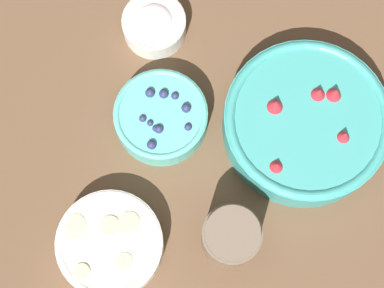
{
  "coord_description": "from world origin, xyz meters",
  "views": [
    {
      "loc": [
        -0.28,
        0.05,
        1.03
      ],
      "look_at": [
        -0.03,
        0.05,
        0.05
      ],
      "focal_mm": 60.0,
      "sensor_mm": 36.0,
      "label": 1
    }
  ],
  "objects_px": {
    "bowl_strawberries": "(306,122)",
    "bowl_blueberries": "(161,117)",
    "bowl_cream": "(154,24)",
    "jar_chocolate": "(231,237)",
    "bowl_bananas": "(110,244)"
  },
  "relations": [
    {
      "from": "bowl_bananas",
      "to": "bowl_cream",
      "type": "height_order",
      "value": "bowl_cream"
    },
    {
      "from": "bowl_strawberries",
      "to": "bowl_blueberries",
      "type": "xyz_separation_m",
      "value": [
        0.01,
        0.23,
        -0.01
      ]
    },
    {
      "from": "bowl_strawberries",
      "to": "jar_chocolate",
      "type": "xyz_separation_m",
      "value": [
        -0.19,
        0.12,
        0.01
      ]
    },
    {
      "from": "bowl_blueberries",
      "to": "jar_chocolate",
      "type": "height_order",
      "value": "jar_chocolate"
    },
    {
      "from": "bowl_strawberries",
      "to": "bowl_cream",
      "type": "xyz_separation_m",
      "value": [
        0.18,
        0.25,
        -0.01
      ]
    },
    {
      "from": "bowl_strawberries",
      "to": "jar_chocolate",
      "type": "relative_size",
      "value": 2.58
    },
    {
      "from": "bowl_blueberries",
      "to": "bowl_cream",
      "type": "height_order",
      "value": "bowl_blueberries"
    },
    {
      "from": "bowl_strawberries",
      "to": "jar_chocolate",
      "type": "bearing_deg",
      "value": 146.58
    },
    {
      "from": "bowl_blueberries",
      "to": "bowl_bananas",
      "type": "bearing_deg",
      "value": 159.85
    },
    {
      "from": "bowl_cream",
      "to": "bowl_bananas",
      "type": "bearing_deg",
      "value": 170.75
    },
    {
      "from": "bowl_strawberries",
      "to": "bowl_blueberries",
      "type": "bearing_deg",
      "value": 87.5
    },
    {
      "from": "bowl_blueberries",
      "to": "jar_chocolate",
      "type": "bearing_deg",
      "value": -150.5
    },
    {
      "from": "bowl_blueberries",
      "to": "jar_chocolate",
      "type": "distance_m",
      "value": 0.23
    },
    {
      "from": "bowl_cream",
      "to": "jar_chocolate",
      "type": "height_order",
      "value": "jar_chocolate"
    },
    {
      "from": "bowl_blueberries",
      "to": "bowl_cream",
      "type": "distance_m",
      "value": 0.17
    }
  ]
}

